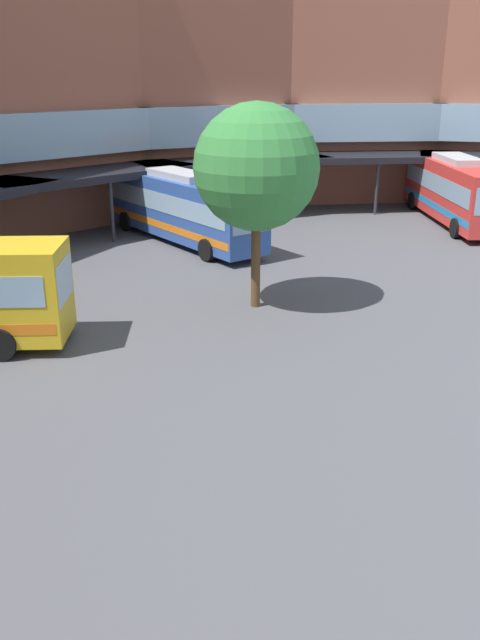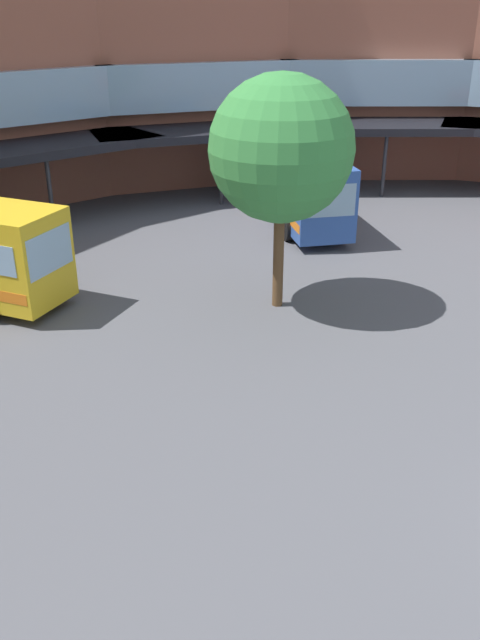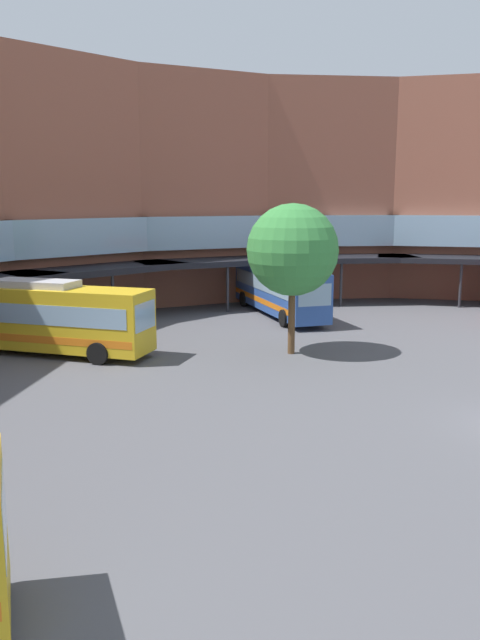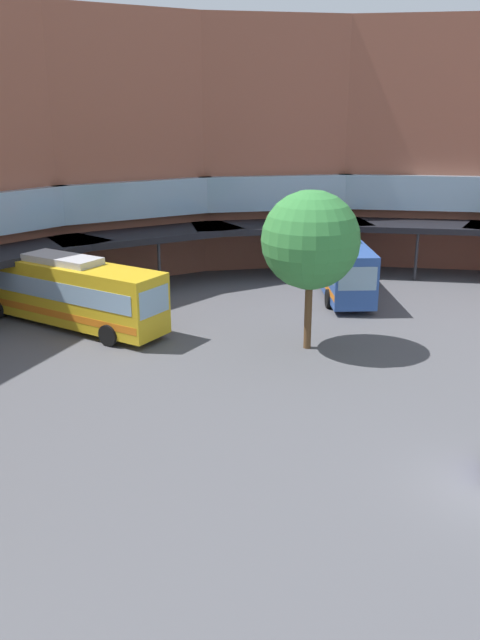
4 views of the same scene
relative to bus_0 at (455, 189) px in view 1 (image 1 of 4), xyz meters
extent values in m
cube|color=#93543F|center=(5.84, 8.31, 6.56)|extent=(11.50, 13.46, 17.12)
cube|color=#8CADC6|center=(5.33, 8.00, 3.47)|extent=(11.06, 12.56, 2.40)
cube|color=black|center=(1.60, 5.67, 1.42)|extent=(9.80, 12.41, 0.40)
cylinder|color=#2D2D33|center=(0.24, 4.83, -0.29)|extent=(0.20, 0.20, 3.42)
cube|color=#93543F|center=(-1.44, 16.52, 6.56)|extent=(13.21, 12.27, 17.12)
cube|color=#8CADC6|center=(-1.81, 16.05, 3.47)|extent=(12.42, 11.70, 2.40)
cube|color=black|center=(-4.57, 12.62, 1.42)|extent=(11.96, 10.71, 0.40)
cylinder|color=#2D2D33|center=(-5.57, 11.37, -0.29)|extent=(0.20, 0.20, 3.42)
cube|color=#93543F|center=(-11.03, 21.85, 6.56)|extent=(13.43, 9.68, 17.12)
cube|color=#8CADC6|center=(-11.22, 21.28, 3.47)|extent=(12.36, 9.51, 2.40)
cube|color=black|center=(-12.68, 17.13, 1.42)|extent=(12.77, 7.80, 0.40)
cylinder|color=#2D2D33|center=(-13.21, 15.62, -0.29)|extent=(0.20, 0.20, 3.42)
cube|color=red|center=(0.01, 0.01, -0.03)|extent=(12.04, 8.07, 3.26)
cube|color=#8CADC6|center=(0.01, 0.01, 0.36)|extent=(11.41, 7.76, 1.04)
cube|color=#267FBF|center=(0.01, 0.01, -0.94)|extent=(11.83, 7.98, 0.39)
cube|color=#B2B2B7|center=(0.01, 0.01, 1.78)|extent=(4.74, 3.65, 0.36)
cylinder|color=black|center=(-4.27, -0.89, -1.46)|extent=(1.11, 0.79, 1.10)
cylinder|color=black|center=(4.30, 0.91, -1.46)|extent=(1.11, 0.79, 1.10)
cylinder|color=black|center=(3.11, 3.10, -1.46)|extent=(1.11, 0.79, 1.10)
cube|color=#2D519E|center=(-11.51, 12.31, -0.13)|extent=(7.78, 11.99, 3.06)
cube|color=#8CADC6|center=(-11.51, 12.31, 0.24)|extent=(7.49, 11.36, 0.98)
cube|color=orange|center=(-11.51, 12.31, -0.98)|extent=(7.69, 11.78, 0.37)
cube|color=#8CADC6|center=(-14.30, 6.92, 0.24)|extent=(1.96, 1.09, 1.34)
cube|color=#B2B2B7|center=(-11.51, 12.31, 1.58)|extent=(3.54, 4.70, 0.36)
cylinder|color=black|center=(-12.34, 8.06, -1.46)|extent=(0.77, 1.11, 1.10)
cylinder|color=black|center=(-14.50, 9.18, -1.46)|extent=(0.77, 1.11, 1.10)
cylinder|color=black|center=(-8.52, 15.45, -1.46)|extent=(0.77, 1.11, 1.10)
cylinder|color=black|center=(-10.68, 16.57, -1.46)|extent=(0.77, 1.11, 1.10)
cube|color=#8CADC6|center=(-25.88, 8.28, 0.28)|extent=(2.01, 1.15, 1.38)
cylinder|color=black|center=(-25.67, 10.57, -1.46)|extent=(0.78, 1.11, 1.10)
cylinder|color=brown|center=(-19.50, 4.27, 0.05)|extent=(0.36, 0.36, 4.11)
sphere|color=#38843D|center=(-19.50, 4.27, 3.38)|extent=(4.67, 4.67, 4.67)
camera|label=1|loc=(-42.23, -6.11, 6.70)|focal=37.63mm
camera|label=2|loc=(-34.08, -11.65, 7.68)|focal=37.95mm
camera|label=3|loc=(-44.12, -16.75, 5.90)|focal=35.74mm
camera|label=4|loc=(-37.55, -20.67, 9.51)|focal=37.19mm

